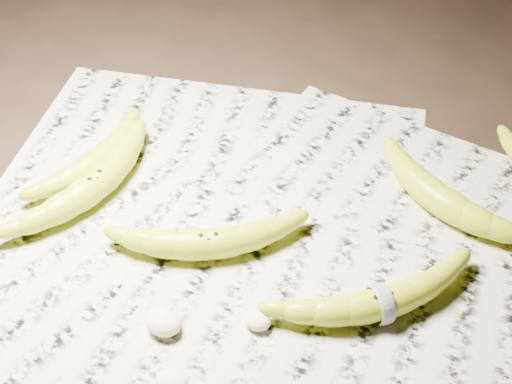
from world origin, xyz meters
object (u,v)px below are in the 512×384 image
at_px(banana_upper_a, 440,197).
at_px(banana_taped, 381,302).
at_px(banana_left_b, 98,158).
at_px(banana_center, 209,242).
at_px(banana_left_a, 95,183).

bearing_deg(banana_upper_a, banana_taped, -69.39).
bearing_deg(banana_left_b, banana_center, -99.49).
relative_size(banana_left_a, banana_upper_a, 1.10).
xyz_separation_m(banana_center, banana_upper_a, (0.23, 0.19, 0.00)).
xyz_separation_m(banana_center, banana_taped, (0.21, 0.00, -0.00)).
distance_m(banana_center, banana_taped, 0.21).
xyz_separation_m(banana_left_b, banana_upper_a, (0.43, 0.11, 0.00)).
xyz_separation_m(banana_left_b, banana_taped, (0.41, -0.07, 0.00)).
relative_size(banana_left_b, banana_upper_a, 0.89).
height_order(banana_center, banana_upper_a, banana_upper_a).
distance_m(banana_left_a, banana_center, 0.18).
height_order(banana_left_b, banana_taped, banana_taped).
bearing_deg(banana_taped, banana_left_a, 133.44).
bearing_deg(banana_center, banana_left_a, 139.55).
bearing_deg(banana_taped, banana_left_b, 127.54).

